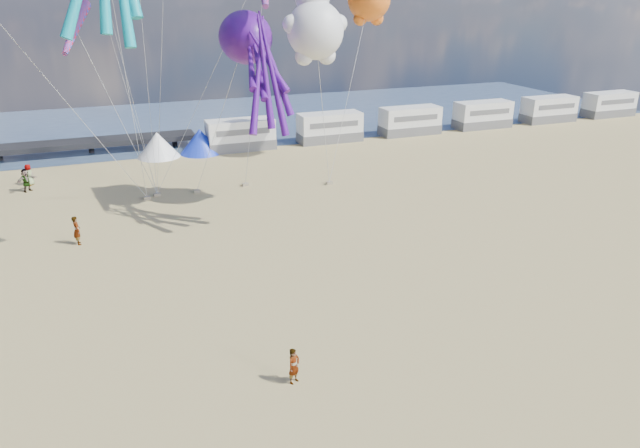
% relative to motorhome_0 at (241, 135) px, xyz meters
% --- Properties ---
extents(ground, '(120.00, 120.00, 0.00)m').
position_rel_motorhome_0_xyz_m(ground, '(-6.00, -40.00, -1.50)').
color(ground, tan).
rests_on(ground, ground).
extents(water, '(120.00, 120.00, 0.00)m').
position_rel_motorhome_0_xyz_m(water, '(-6.00, 15.00, -1.48)').
color(water, '#384E6C').
rests_on(water, ground).
extents(motorhome_0, '(6.60, 2.50, 3.00)m').
position_rel_motorhome_0_xyz_m(motorhome_0, '(0.00, 0.00, 0.00)').
color(motorhome_0, silver).
rests_on(motorhome_0, ground).
extents(motorhome_1, '(6.60, 2.50, 3.00)m').
position_rel_motorhome_0_xyz_m(motorhome_1, '(9.50, 0.00, 0.00)').
color(motorhome_1, silver).
rests_on(motorhome_1, ground).
extents(motorhome_2, '(6.60, 2.50, 3.00)m').
position_rel_motorhome_0_xyz_m(motorhome_2, '(19.00, 0.00, 0.00)').
color(motorhome_2, silver).
rests_on(motorhome_2, ground).
extents(motorhome_3, '(6.60, 2.50, 3.00)m').
position_rel_motorhome_0_xyz_m(motorhome_3, '(28.50, 0.00, 0.00)').
color(motorhome_3, silver).
rests_on(motorhome_3, ground).
extents(motorhome_4, '(6.60, 2.50, 3.00)m').
position_rel_motorhome_0_xyz_m(motorhome_4, '(38.00, 0.00, 0.00)').
color(motorhome_4, silver).
rests_on(motorhome_4, ground).
extents(motorhome_5, '(6.60, 2.50, 3.00)m').
position_rel_motorhome_0_xyz_m(motorhome_5, '(47.50, 0.00, 0.00)').
color(motorhome_5, silver).
rests_on(motorhome_5, ground).
extents(tent_white, '(4.00, 4.00, 2.40)m').
position_rel_motorhome_0_xyz_m(tent_white, '(-8.00, 0.00, -0.30)').
color(tent_white, white).
rests_on(tent_white, ground).
extents(tent_blue, '(4.00, 4.00, 2.40)m').
position_rel_motorhome_0_xyz_m(tent_blue, '(-4.00, 0.00, -0.30)').
color(tent_blue, '#1933CC').
rests_on(tent_blue, ground).
extents(standing_person, '(0.67, 0.59, 1.54)m').
position_rel_motorhome_0_xyz_m(standing_person, '(-6.62, -36.83, -0.73)').
color(standing_person, tan).
rests_on(standing_person, ground).
extents(beachgoer_0, '(0.69, 0.76, 1.73)m').
position_rel_motorhome_0_xyz_m(beachgoer_0, '(-18.69, -5.15, -0.63)').
color(beachgoer_0, '#7F6659').
rests_on(beachgoer_0, ground).
extents(beachgoer_4, '(1.10, 1.05, 1.84)m').
position_rel_motorhome_0_xyz_m(beachgoer_4, '(-18.75, -6.83, -0.58)').
color(beachgoer_4, '#7F6659').
rests_on(beachgoer_4, ground).
extents(beachgoer_5, '(0.84, 1.78, 1.84)m').
position_rel_motorhome_0_xyz_m(beachgoer_5, '(-14.86, -19.20, -0.58)').
color(beachgoer_5, '#7F6659').
rests_on(beachgoer_5, ground).
extents(sandbag_a, '(0.50, 0.35, 0.22)m').
position_rel_motorhome_0_xyz_m(sandbag_a, '(-10.14, -12.09, -1.39)').
color(sandbag_a, gray).
rests_on(sandbag_a, ground).
extents(sandbag_b, '(0.50, 0.35, 0.22)m').
position_rel_motorhome_0_xyz_m(sandbag_b, '(-6.35, -11.82, -1.39)').
color(sandbag_b, gray).
rests_on(sandbag_b, ground).
extents(sandbag_c, '(0.50, 0.35, 0.22)m').
position_rel_motorhome_0_xyz_m(sandbag_c, '(4.10, -13.53, -1.39)').
color(sandbag_c, gray).
rests_on(sandbag_c, ground).
extents(sandbag_d, '(0.50, 0.35, 0.22)m').
position_rel_motorhome_0_xyz_m(sandbag_d, '(-2.41, -11.55, -1.39)').
color(sandbag_d, gray).
rests_on(sandbag_d, ground).
extents(sandbag_e, '(0.50, 0.35, 0.22)m').
position_rel_motorhome_0_xyz_m(sandbag_e, '(-9.35, -11.55, -1.39)').
color(sandbag_e, gray).
rests_on(sandbag_e, ground).
extents(kite_octopus_purple, '(4.94, 8.84, 9.55)m').
position_rel_motorhome_0_xyz_m(kite_octopus_purple, '(-2.99, -16.24, 10.26)').
color(kite_octopus_purple, '#450E7D').
extents(kite_panda, '(5.44, 5.26, 6.36)m').
position_rel_motorhome_0_xyz_m(kite_panda, '(1.17, -18.29, 10.74)').
color(kite_panda, silver).
extents(windsock_right, '(2.47, 5.70, 5.68)m').
position_rel_motorhome_0_xyz_m(windsock_right, '(-13.34, -14.19, 10.95)').
color(windsock_right, red).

